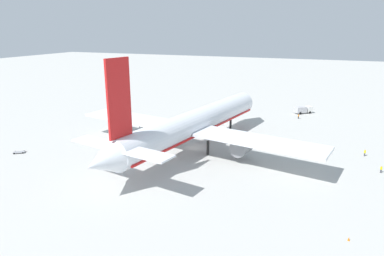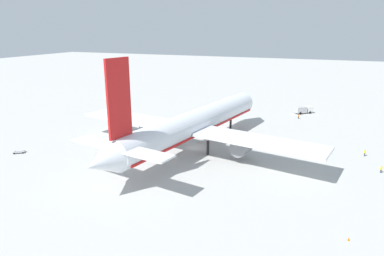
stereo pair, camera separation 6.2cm
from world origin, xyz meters
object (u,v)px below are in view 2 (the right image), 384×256
at_px(baggage_cart_2, 19,152).
at_px(ground_worker_1, 299,116).
at_px(traffic_cone_0, 349,239).
at_px(service_truck_0, 303,110).
at_px(ground_worker_0, 365,153).
at_px(airliner, 194,124).
at_px(ground_worker_2, 381,169).

distance_m(baggage_cart_2, ground_worker_1, 90.34).
bearing_deg(ground_worker_1, traffic_cone_0, -168.84).
relative_size(service_truck_0, ground_worker_1, 3.89).
xyz_separation_m(ground_worker_0, traffic_cone_0, (-40.82, 4.81, -0.64)).
bearing_deg(ground_worker_1, ground_worker_0, -149.40).
bearing_deg(baggage_cart_2, ground_worker_0, -69.33).
bearing_deg(airliner, traffic_cone_0, -128.15).
bearing_deg(baggage_cart_2, airliner, -64.23).
distance_m(ground_worker_0, ground_worker_2, 10.51).
relative_size(airliner, service_truck_0, 10.90).
bearing_deg(baggage_cart_2, service_truck_0, -41.58).
xyz_separation_m(airliner, baggage_cart_2, (-19.80, 41.00, -6.73)).
bearing_deg(ground_worker_2, ground_worker_1, 27.14).
xyz_separation_m(airliner, ground_worker_0, (11.54, -42.09, -6.08)).
xyz_separation_m(service_truck_0, baggage_cart_2, (-72.84, 64.64, -1.25)).
distance_m(service_truck_0, ground_worker_1, 8.94).
bearing_deg(service_truck_0, traffic_cone_0, -170.59).
height_order(service_truck_0, baggage_cart_2, service_truck_0).
distance_m(ground_worker_1, traffic_cone_0, 74.87).
distance_m(baggage_cart_2, traffic_cone_0, 78.85).
bearing_deg(ground_worker_0, service_truck_0, 23.97).
bearing_deg(ground_worker_1, service_truck_0, -5.46).
xyz_separation_m(baggage_cart_2, traffic_cone_0, (-9.48, -78.27, 0.01)).
bearing_deg(ground_worker_2, traffic_cone_0, 166.33).
height_order(baggage_cart_2, traffic_cone_0, traffic_cone_0).
bearing_deg(ground_worker_1, ground_worker_2, -152.86).
xyz_separation_m(ground_worker_0, ground_worker_1, (32.63, 19.30, -0.05)).
bearing_deg(ground_worker_2, baggage_cart_2, 103.87).
distance_m(airliner, ground_worker_1, 50.08).
xyz_separation_m(ground_worker_1, ground_worker_2, (-42.80, -21.94, -0.04)).
distance_m(ground_worker_2, traffic_cone_0, 31.55).
height_order(airliner, traffic_cone_0, airliner).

